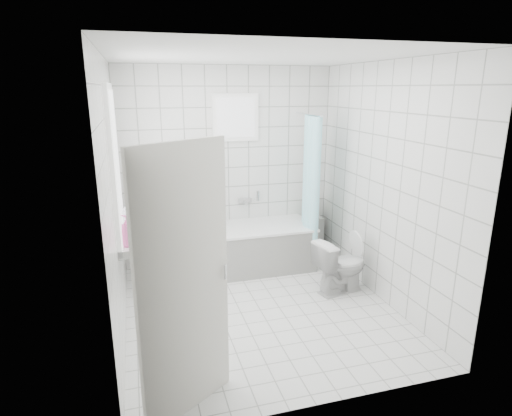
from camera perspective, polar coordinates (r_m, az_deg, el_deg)
name	(u,v)px	position (r m, az deg, el deg)	size (l,w,h in m)	color
ground	(260,310)	(4.76, 0.58, -13.45)	(3.00, 3.00, 0.00)	white
ceiling	(261,56)	(4.16, 0.68, 19.61)	(3.00, 3.00, 0.00)	white
wall_back	(228,168)	(5.70, -3.70, 5.40)	(2.80, 0.02, 2.60)	white
wall_front	(324,244)	(2.93, 9.05, -4.79)	(2.80, 0.02, 2.60)	white
wall_left	(114,203)	(4.11, -18.42, 0.58)	(0.02, 3.00, 2.60)	white
wall_right	(384,185)	(4.85, 16.69, 2.95)	(0.02, 3.00, 2.60)	white
window_left	(117,165)	(4.34, -18.04, 5.44)	(0.01, 0.90, 1.40)	white
window_back	(236,118)	(5.60, -2.70, 11.94)	(0.50, 0.01, 0.50)	white
window_sill	(128,237)	(4.52, -16.68, -3.77)	(0.18, 1.02, 0.08)	white
door	(185,286)	(3.04, -9.46, -10.21)	(0.04, 0.80, 2.00)	silver
bathtub	(244,248)	(5.64, -1.60, -5.34)	(1.80, 0.77, 0.58)	white
partition_wall	(168,222)	(5.30, -11.67, -1.81)	(0.15, 0.85, 1.50)	white
tiled_ledge	(307,236)	(6.18, 6.88, -3.70)	(0.40, 0.24, 0.55)	white
toilet	(341,266)	(5.11, 11.26, -7.57)	(0.36, 0.63, 0.65)	white
curtain_rod	(308,114)	(5.52, 7.00, 12.31)	(0.02, 0.02, 0.80)	silver
shower_curtain	(310,186)	(5.53, 7.21, 2.87)	(0.14, 0.48, 1.78)	#54E4F7
tub_faucet	(245,200)	(5.80, -1.51, 1.07)	(0.18, 0.06, 0.06)	silver
sill_bottles	(128,223)	(4.42, -16.72, -1.90)	(0.19, 0.79, 0.31)	#C663B8
ledge_bottles	(312,210)	(6.04, 7.47, -0.26)	(0.18, 0.17, 0.25)	#18932A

